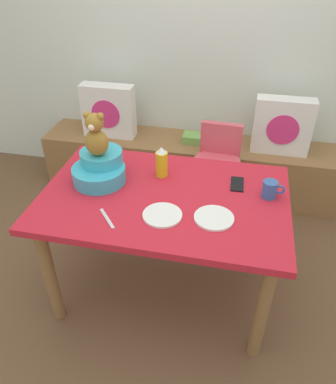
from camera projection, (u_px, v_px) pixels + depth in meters
ground_plane at (165, 286)px, 2.43m from camera, size 8.00×8.00×0.00m
back_wall at (205, 28)px, 2.85m from camera, size 4.40×0.10×2.60m
window_bench at (194, 165)px, 3.25m from camera, size 2.60×0.44×0.46m
pillow_floral_left at (108, 111)px, 3.10m from camera, size 0.44×0.15×0.44m
pillow_floral_right at (282, 126)px, 2.86m from camera, size 0.44×0.15×0.44m
book_stack at (195, 138)px, 3.10m from camera, size 0.20×0.14×0.07m
dining_table at (164, 210)px, 2.07m from camera, size 1.33×0.87×0.74m
highchair at (217, 165)px, 2.70m from camera, size 0.34×0.46×0.79m
infant_seat_teal at (100, 168)px, 2.10m from camera, size 0.30×0.33×0.16m
teddy_bear at (96, 135)px, 1.98m from camera, size 0.13×0.12×0.25m
ketchup_bottle at (162, 162)px, 2.12m from camera, size 0.07×0.07×0.18m
coffee_mug at (270, 189)px, 1.97m from camera, size 0.12×0.08×0.09m
dinner_plate_near at (214, 218)px, 1.84m from camera, size 0.20×0.20×0.01m
dinner_plate_far at (162, 215)px, 1.86m from camera, size 0.20×0.20×0.01m
cell_phone at (237, 184)px, 2.09m from camera, size 0.08×0.15×0.01m
table_fork at (107, 218)px, 1.84m from camera, size 0.12×0.14×0.01m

